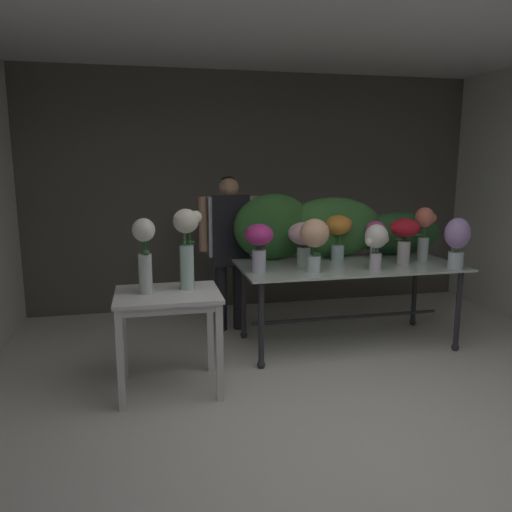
{
  "coord_description": "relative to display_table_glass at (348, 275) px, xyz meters",
  "views": [
    {
      "loc": [
        -1.3,
        -2.41,
        1.73
      ],
      "look_at": [
        -0.41,
        1.61,
        0.95
      ],
      "focal_mm": 34.85,
      "sensor_mm": 36.0,
      "label": 1
    }
  ],
  "objects": [
    {
      "name": "ground_plane",
      "position": [
        -0.54,
        -0.13,
        -0.68
      ],
      "size": [
        7.66,
        7.66,
        0.0
      ],
      "primitive_type": "plane",
      "color": "silver"
    },
    {
      "name": "wall_back",
      "position": [
        -0.54,
        1.61,
        0.7
      ],
      "size": [
        5.47,
        0.12,
        2.76
      ],
      "primitive_type": "cube",
      "color": "#5B564C",
      "rests_on": "ground"
    },
    {
      "name": "ceiling_slab",
      "position": [
        -0.54,
        -0.13,
        2.14
      ],
      "size": [
        5.59,
        3.6,
        0.12
      ],
      "primitive_type": "cube",
      "color": "silver",
      "rests_on": "wall_back"
    },
    {
      "name": "display_table_glass",
      "position": [
        0.0,
        0.0,
        0.0
      ],
      "size": [
        2.06,
        0.97,
        0.79
      ],
      "color": "#B8C7BC",
      "rests_on": "ground"
    },
    {
      "name": "side_table_white",
      "position": [
        -1.71,
        -0.62,
        -0.01
      ],
      "size": [
        0.78,
        0.63,
        0.77
      ],
      "color": "white",
      "rests_on": "ground"
    },
    {
      "name": "florist",
      "position": [
        -1.02,
        0.67,
        0.3
      ],
      "size": [
        0.62,
        0.24,
        1.6
      ],
      "color": "#232328",
      "rests_on": "ground"
    },
    {
      "name": "foliage_backdrop",
      "position": [
        -0.04,
        0.36,
        0.4
      ],
      "size": [
        2.19,
        0.32,
        0.65
      ],
      "color": "#2D6028",
      "rests_on": "display_table_glass"
    },
    {
      "name": "vase_magenta_hydrangea",
      "position": [
        -0.9,
        -0.16,
        0.38
      ],
      "size": [
        0.25,
        0.25,
        0.43
      ],
      "color": "silver",
      "rests_on": "display_table_glass"
    },
    {
      "name": "vase_lilac_snapdragons",
      "position": [
        0.86,
        -0.39,
        0.37
      ],
      "size": [
        0.22,
        0.22,
        0.46
      ],
      "color": "silver",
      "rests_on": "display_table_glass"
    },
    {
      "name": "vase_ivory_peonies",
      "position": [
        0.13,
        -0.29,
        0.36
      ],
      "size": [
        0.24,
        0.2,
        0.41
      ],
      "color": "silver",
      "rests_on": "display_table_glass"
    },
    {
      "name": "vase_coral_stock",
      "position": [
        0.78,
        0.02,
        0.42
      ],
      "size": [
        0.2,
        0.18,
        0.52
      ],
      "color": "silver",
      "rests_on": "display_table_glass"
    },
    {
      "name": "vase_sunset_carnations",
      "position": [
        -0.03,
        0.2,
        0.4
      ],
      "size": [
        0.28,
        0.25,
        0.44
      ],
      "color": "silver",
      "rests_on": "display_table_glass"
    },
    {
      "name": "vase_fuchsia_roses",
      "position": [
        0.35,
        0.17,
        0.35
      ],
      "size": [
        0.19,
        0.19,
        0.38
      ],
      "color": "silver",
      "rests_on": "display_table_glass"
    },
    {
      "name": "vase_blush_anemones",
      "position": [
        -0.44,
        0.03,
        0.37
      ],
      "size": [
        0.3,
        0.3,
        0.41
      ],
      "color": "silver",
      "rests_on": "display_table_glass"
    },
    {
      "name": "vase_peach_tulips",
      "position": [
        -0.43,
        -0.25,
        0.41
      ],
      "size": [
        0.26,
        0.25,
        0.47
      ],
      "color": "silver",
      "rests_on": "display_table_glass"
    },
    {
      "name": "vase_crimson_ranunculus",
      "position": [
        0.51,
        -0.1,
        0.39
      ],
      "size": [
        0.29,
        0.28,
        0.43
      ],
      "color": "silver",
      "rests_on": "display_table_glass"
    },
    {
      "name": "vase_white_roses_tall",
      "position": [
        -1.86,
        -0.62,
        0.41
      ],
      "size": [
        0.16,
        0.17,
        0.56
      ],
      "color": "silver",
      "rests_on": "side_table_white"
    },
    {
      "name": "vase_cream_lisianthus_tall",
      "position": [
        -1.55,
        -0.55,
        0.47
      ],
      "size": [
        0.22,
        0.19,
        0.62
      ],
      "color": "silver",
      "rests_on": "side_table_white"
    }
  ]
}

